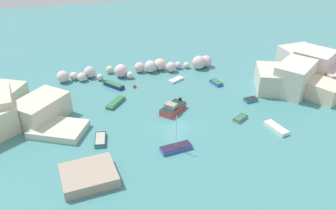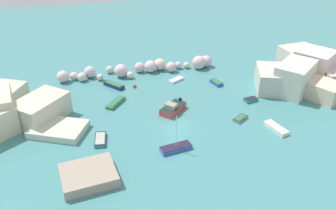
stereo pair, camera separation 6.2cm
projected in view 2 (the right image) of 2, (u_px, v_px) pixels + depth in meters
cove_water at (176, 127)px, 54.98m from camera, size 160.00×160.00×0.00m
cliff_headland_right at (305, 71)px, 67.62m from camera, size 20.68×20.29×5.62m
rock_breakwater at (144, 68)px, 71.41m from camera, size 31.07×4.81×2.72m
stone_dock at (89, 175)px, 44.29m from camera, size 7.29×6.48×1.38m
channel_buoy at (135, 86)px, 66.31m from camera, size 0.66×0.66×0.66m
moored_boat_0 at (176, 80)px, 68.80m from camera, size 3.27×2.61×0.43m
moored_boat_1 at (176, 148)px, 49.78m from camera, size 4.58×2.23×5.50m
moored_boat_2 at (114, 85)px, 66.49m from camera, size 3.68×4.11×0.70m
moored_boat_3 at (240, 118)px, 56.61m from camera, size 2.86×2.45×0.48m
moored_boat_4 at (173, 108)px, 58.60m from camera, size 5.07×4.93×1.75m
moored_boat_5 at (251, 100)px, 61.84m from camera, size 2.45×1.65×0.56m
moored_boat_6 at (216, 83)px, 67.54m from camera, size 1.96×2.92×0.55m
moored_boat_7 at (116, 103)px, 60.91m from camera, size 3.76×4.27×0.65m
moored_boat_8 at (100, 139)px, 51.60m from camera, size 1.98×3.72×0.54m
moored_boat_9 at (276, 128)px, 54.10m from camera, size 2.32×4.25×0.62m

